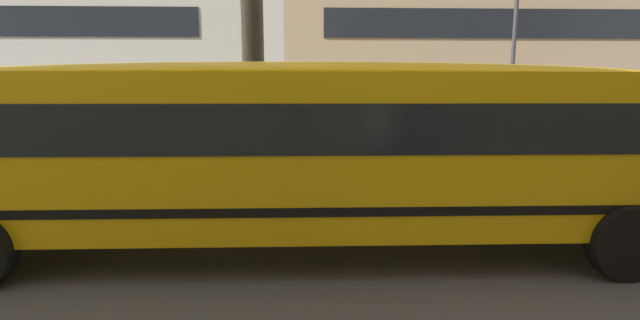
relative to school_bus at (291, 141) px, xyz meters
name	(u,v)px	position (x,y,z in m)	size (l,w,h in m)	color
ground_plane	(260,223)	(-0.67, 1.46, -1.80)	(400.00, 400.00, 0.00)	#4C4C4F
sidewalk_far	(281,162)	(-0.67, 8.86, -1.79)	(120.00, 3.00, 0.01)	gray
lane_centreline	(260,223)	(-0.67, 1.46, -1.79)	(110.00, 0.16, 0.01)	silver
school_bus	(291,141)	(0.00, 0.00, 0.00)	(13.53, 3.20, 3.03)	yellow
street_lamp	(514,38)	(7.31, 8.16, 2.52)	(0.44, 0.44, 6.80)	#38383D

